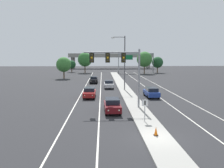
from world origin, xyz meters
TOP-DOWN VIEW (x-y plane):
  - ground_plane at (0.00, 0.00)m, footprint 260.00×260.00m
  - median_island at (0.00, 18.00)m, footprint 2.40×110.00m
  - lane_stripe_oncoming_center at (-4.70, 25.00)m, footprint 0.14×100.00m
  - lane_stripe_receding_center at (4.70, 25.00)m, footprint 0.14×100.00m
  - edge_stripe_left at (-8.00, 25.00)m, footprint 0.14×100.00m
  - edge_stripe_right at (8.00, 25.00)m, footprint 0.14×100.00m
  - overhead_signal_mast at (-2.16, 10.92)m, footprint 6.90×0.44m
  - median_sign_post at (-0.22, 4.45)m, footprint 0.60×0.10m
  - street_lamp_median at (-0.38, 26.02)m, footprint 2.58×0.28m
  - car_oncoming_darkred at (-3.21, 9.00)m, footprint 1.92×4.51m
  - car_oncoming_red at (-6.36, 18.65)m, footprint 1.87×4.49m
  - car_oncoming_silver at (-3.04, 29.30)m, footprint 1.84×4.48m
  - car_oncoming_black at (-6.39, 38.19)m, footprint 1.90×4.50m
  - car_receding_blue at (3.38, 18.47)m, footprint 1.91×4.51m
  - traffic_cone_median_nose at (-0.05, 0.31)m, footprint 0.36×0.36m
  - highway_sign_gantry at (8.20, 69.52)m, footprint 13.28×0.42m
  - overpass_bridge at (0.00, 102.42)m, footprint 42.40×6.40m
  - tree_far_left_a at (-15.33, 49.70)m, footprint 4.26×4.26m
  - tree_far_right_b at (16.67, 70.97)m, footprint 4.23×4.23m
  - tree_far_left_b at (-16.44, 75.71)m, footprint 3.24×3.24m
  - tree_far_right_c at (10.89, 66.70)m, footprint 5.54×5.54m
  - tree_far_left_c at (-10.93, 71.85)m, footprint 5.35×5.35m

SIDE VIEW (x-z plane):
  - ground_plane at x=0.00m, z-range 0.00..0.00m
  - lane_stripe_oncoming_center at x=-4.70m, z-range 0.00..0.01m
  - lane_stripe_receding_center at x=4.70m, z-range 0.00..0.01m
  - edge_stripe_left at x=-8.00m, z-range 0.00..0.01m
  - edge_stripe_right at x=8.00m, z-range 0.00..0.01m
  - median_island at x=0.00m, z-range 0.00..0.15m
  - traffic_cone_median_nose at x=-0.05m, z-range 0.14..0.88m
  - car_oncoming_darkred at x=-3.21m, z-range 0.03..1.61m
  - car_oncoming_red at x=-6.36m, z-range 0.03..1.61m
  - car_oncoming_silver at x=-3.04m, z-range 0.03..1.61m
  - car_oncoming_black at x=-6.39m, z-range 0.03..1.61m
  - car_receding_blue at x=3.38m, z-range 0.03..1.61m
  - median_sign_post at x=-0.22m, z-range 0.49..2.69m
  - tree_far_left_b at x=-16.44m, z-range 0.71..5.39m
  - tree_far_right_b at x=16.67m, z-range 0.93..7.05m
  - tree_far_left_a at x=-15.33m, z-range 0.94..7.10m
  - tree_far_left_c at x=-10.93m, z-range 1.19..8.93m
  - tree_far_right_c at x=10.89m, z-range 1.23..9.24m
  - overhead_signal_mast at x=-2.16m, z-range 1.85..9.05m
  - overpass_bridge at x=0.00m, z-range 1.96..9.61m
  - street_lamp_median at x=-0.38m, z-range 0.79..10.79m
  - highway_sign_gantry at x=8.20m, z-range 2.41..9.91m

